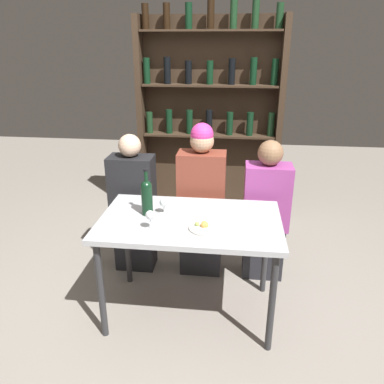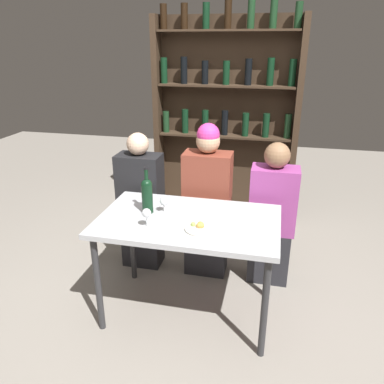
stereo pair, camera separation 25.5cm
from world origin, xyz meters
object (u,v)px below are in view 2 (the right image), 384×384
at_px(seated_person_center, 207,205).
at_px(seated_person_right, 272,219).
at_px(food_plate_0, 201,227).
at_px(seated_person_left, 141,206).
at_px(wine_glass_0, 147,214).
at_px(wine_bottle, 147,194).
at_px(wine_glass_1, 164,202).

xyz_separation_m(seated_person_center, seated_person_right, (0.52, 0.00, -0.07)).
relative_size(seated_person_center, seated_person_right, 1.10).
relative_size(food_plate_0, seated_person_center, 0.16).
bearing_deg(seated_person_left, food_plate_0, -46.03).
distance_m(wine_glass_0, seated_person_right, 1.11).
relative_size(wine_bottle, wine_glass_1, 2.91).
xyz_separation_m(wine_glass_1, seated_person_right, (0.74, 0.49, -0.28)).
bearing_deg(seated_person_left, wine_bottle, -64.19).
height_order(wine_glass_0, seated_person_right, seated_person_right).
distance_m(wine_glass_1, food_plate_0, 0.36).
height_order(wine_bottle, seated_person_center, seated_person_center).
xyz_separation_m(wine_glass_1, food_plate_0, (0.30, -0.19, -0.07)).
height_order(wine_glass_0, food_plate_0, wine_glass_0).
distance_m(wine_glass_0, seated_person_left, 0.85).
bearing_deg(wine_glass_1, seated_person_left, 126.37).
bearing_deg(food_plate_0, seated_person_center, 97.14).
distance_m(wine_bottle, seated_person_right, 1.05).
relative_size(wine_glass_1, seated_person_center, 0.09).
height_order(food_plate_0, seated_person_center, seated_person_center).
height_order(wine_glass_1, seated_person_center, seated_person_center).
bearing_deg(wine_glass_1, seated_person_center, 66.36).
distance_m(wine_glass_1, seated_person_center, 0.57).
height_order(wine_bottle, seated_person_left, seated_person_left).
xyz_separation_m(wine_bottle, seated_person_left, (-0.25, 0.52, -0.34)).
height_order(wine_glass_1, seated_person_right, seated_person_right).
relative_size(food_plate_0, seated_person_left, 0.18).
relative_size(wine_glass_0, seated_person_left, 0.11).
bearing_deg(seated_person_right, wine_glass_1, -146.51).
distance_m(wine_glass_0, seated_person_center, 0.80).
height_order(wine_bottle, seated_person_right, seated_person_right).
xyz_separation_m(wine_glass_0, seated_person_left, (-0.32, 0.73, -0.29)).
xyz_separation_m(wine_glass_0, seated_person_center, (0.25, 0.73, -0.23)).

